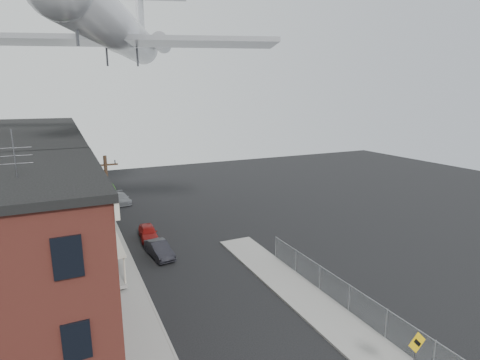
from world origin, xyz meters
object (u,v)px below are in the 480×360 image
(utility_pole, at_px, (109,211))
(street_tree, at_px, (102,196))
(car_far, at_px, (121,198))
(car_mid, at_px, (159,249))
(airplane, at_px, (120,31))
(car_near, at_px, (148,232))
(warning_sign, at_px, (416,349))

(utility_pole, distance_m, street_tree, 10.00)
(utility_pole, distance_m, car_far, 19.41)
(car_mid, xyz_separation_m, airplane, (-1.07, 6.69, 18.31))
(street_tree, relative_size, car_near, 1.33)
(street_tree, height_order, car_mid, street_tree)
(car_mid, relative_size, car_far, 0.94)
(warning_sign, relative_size, car_near, 0.72)
(utility_pole, height_order, street_tree, utility_pole)
(utility_pole, relative_size, street_tree, 1.73)
(car_near, relative_size, car_mid, 0.96)
(warning_sign, xyz_separation_m, airplane, (-8.47, 26.11, 17.09))
(car_mid, distance_m, airplane, 19.52)
(car_near, bearing_deg, car_mid, -85.91)
(utility_pole, height_order, airplane, airplane)
(car_mid, bearing_deg, utility_pole, 179.13)
(warning_sign, bearing_deg, street_tree, 110.58)
(car_near, relative_size, airplane, 0.13)
(utility_pole, bearing_deg, airplane, 68.90)
(utility_pole, relative_size, airplane, 0.29)
(car_near, distance_m, airplane, 18.47)
(street_tree, bearing_deg, car_near, -55.39)
(airplane, bearing_deg, car_mid, -80.93)
(utility_pole, bearing_deg, car_mid, 5.89)
(car_far, bearing_deg, car_near, -95.60)
(warning_sign, height_order, car_near, warning_sign)
(utility_pole, xyz_separation_m, car_near, (3.80, 4.89, -4.01))
(car_near, bearing_deg, airplane, 120.09)
(car_near, xyz_separation_m, airplane, (-1.07, 2.19, 18.31))
(street_tree, distance_m, car_far, 9.68)
(street_tree, distance_m, car_near, 6.72)
(utility_pole, distance_m, car_near, 7.38)
(car_mid, height_order, car_far, car_mid)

